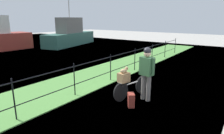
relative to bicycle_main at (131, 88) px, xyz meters
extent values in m
plane|color=#B2ADA3|center=(-0.01, -0.72, -0.32)|extent=(60.00, 60.00, 0.00)
cube|color=#569342|center=(-0.01, 2.52, -0.31)|extent=(27.00, 2.40, 0.03)
cylinder|color=black|center=(-3.01, 1.58, 0.23)|extent=(0.04, 0.04, 1.11)
cylinder|color=black|center=(-1.01, 1.58, 0.23)|extent=(0.04, 0.04, 1.11)
cylinder|color=black|center=(0.99, 1.58, 0.23)|extent=(0.04, 0.04, 1.11)
cylinder|color=black|center=(2.99, 1.58, 0.23)|extent=(0.04, 0.04, 1.11)
cylinder|color=black|center=(4.99, 1.58, 0.23)|extent=(0.04, 0.04, 1.11)
cylinder|color=black|center=(6.99, 1.58, 0.23)|extent=(0.04, 0.04, 1.11)
cylinder|color=black|center=(8.99, 1.58, 0.23)|extent=(0.04, 0.04, 1.11)
cylinder|color=black|center=(-0.01, 1.58, 0.07)|extent=(18.00, 0.03, 0.03)
cylinder|color=black|center=(-0.01, 1.58, 0.68)|extent=(18.00, 0.03, 0.03)
cylinder|color=black|center=(0.52, -0.11, -0.02)|extent=(0.60, 0.17, 0.61)
cylinder|color=black|center=(-0.48, 0.10, -0.02)|extent=(0.60, 0.17, 0.61)
cylinder|color=#BCB7B2|center=(0.02, 0.00, 0.15)|extent=(0.78, 0.20, 0.04)
cube|color=black|center=(-0.36, 0.07, 0.18)|extent=(0.21, 0.13, 0.06)
cube|color=slate|center=(-0.36, 0.07, 0.28)|extent=(0.38, 0.23, 0.02)
cube|color=#A87F51|center=(-0.36, 0.07, 0.43)|extent=(0.38, 0.32, 0.29)
ellipsoid|color=tan|center=(-0.36, 0.07, 0.64)|extent=(0.30, 0.19, 0.13)
sphere|color=tan|center=(-0.24, 0.05, 0.70)|extent=(0.11, 0.11, 0.11)
cylinder|color=slate|center=(0.10, -0.38, 0.09)|extent=(0.14, 0.14, 0.82)
cylinder|color=slate|center=(0.06, -0.57, 0.09)|extent=(0.14, 0.14, 0.82)
cube|color=#2D5633|center=(0.08, -0.48, 0.78)|extent=(0.34, 0.44, 0.56)
cylinder|color=#2D5633|center=(0.12, -0.26, 0.80)|extent=(0.10, 0.10, 0.50)
cylinder|color=#2D5633|center=(0.03, -0.69, 0.80)|extent=(0.10, 0.10, 0.50)
sphere|color=tan|center=(0.08, -0.48, 1.17)|extent=(0.22, 0.22, 0.22)
sphere|color=black|center=(0.08, -0.48, 1.24)|extent=(0.23, 0.23, 0.23)
cube|color=maroon|center=(-0.61, -0.35, -0.12)|extent=(0.33, 0.32, 0.40)
cylinder|color=#38383D|center=(4.09, 1.08, -0.08)|extent=(0.20, 0.20, 0.49)
cube|color=#336656|center=(7.64, 11.38, 0.26)|extent=(6.63, 3.26, 1.18)
cube|color=slate|center=(7.64, 11.38, 1.58)|extent=(3.03, 1.87, 1.45)
cylinder|color=#B2B2B2|center=(7.64, 11.38, 3.10)|extent=(0.10, 0.10, 1.60)
camera|label=1|loc=(-5.12, -2.95, 2.18)|focal=30.73mm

